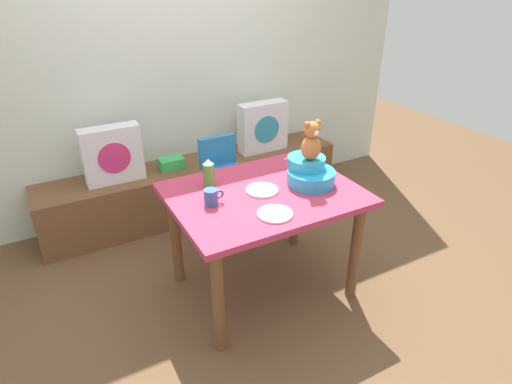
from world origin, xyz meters
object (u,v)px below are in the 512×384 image
ketchup_bottle (209,173)px  dining_table (264,208)px  infant_seat_teal (309,172)px  dinner_plate_far (275,214)px  teddy_bear (311,141)px  coffee_mug (211,197)px  highchair (225,174)px  book_stack (171,163)px  dinner_plate_near (262,190)px  pillow_floral_left (112,155)px  pillow_floral_right (263,127)px

ketchup_bottle → dining_table: bearing=-40.8°
dining_table → infant_seat_teal: bearing=-5.2°
dinner_plate_far → teddy_bear: bearing=31.4°
teddy_bear → coffee_mug: teddy_bear is taller
highchair → dinner_plate_far: (-0.16, -1.02, 0.22)m
infant_seat_teal → ketchup_bottle: bearing=156.0°
book_stack → dinner_plate_near: (0.20, -1.18, 0.24)m
book_stack → pillow_floral_left: bearing=-177.4°
pillow_floral_right → infant_seat_teal: same height
book_stack → dining_table: size_ratio=0.18×
dinner_plate_far → coffee_mug: bearing=133.4°
book_stack → teddy_bear: size_ratio=0.80×
pillow_floral_right → ketchup_bottle: bearing=-134.1°
infant_seat_teal → book_stack: bearing=113.1°
book_stack → dinner_plate_far: 1.48m
highchair → dinner_plate_near: size_ratio=3.95×
infant_seat_teal → ketchup_bottle: 0.63m
teddy_bear → dinner_plate_far: bearing=-148.6°
coffee_mug → dinner_plate_far: size_ratio=0.60×
highchair → dinner_plate_near: bearing=-96.3°
highchair → infant_seat_teal: infant_seat_teal is taller
ketchup_bottle → dinner_plate_near: ketchup_bottle is taller
ketchup_bottle → teddy_bear: bearing=-24.0°
dinner_plate_far → ketchup_bottle: bearing=110.2°
pillow_floral_left → coffee_mug: pillow_floral_left is taller
highchair → dinner_plate_far: bearing=-98.7°
pillow_floral_left → book_stack: bearing=2.6°
book_stack → highchair: size_ratio=0.25×
teddy_bear → ketchup_bottle: (-0.57, 0.26, -0.19)m
pillow_floral_left → dinner_plate_far: pillow_floral_left is taller
dinner_plate_far → dining_table: bearing=73.3°
teddy_bear → infant_seat_teal: bearing=90.0°
highchair → teddy_bear: size_ratio=3.16×
dinner_plate_near → dinner_plate_far: (-0.07, -0.28, 0.00)m
book_stack → coffee_mug: 1.22m
teddy_bear → highchair: bearing=106.8°
dining_table → coffee_mug: size_ratio=9.44×
dining_table → dinner_plate_near: dinner_plate_near is taller
pillow_floral_right → dinner_plate_near: pillow_floral_right is taller
highchair → ketchup_bottle: 0.70m
pillow_floral_left → dinner_plate_near: bearing=-60.3°
book_stack → dining_table: (0.21, -1.19, 0.12)m
infant_seat_teal → dinner_plate_far: size_ratio=1.65×
pillow_floral_left → ketchup_bottle: 1.03m
dinner_plate_far → book_stack: bearing=95.1°
pillow_floral_left → dining_table: (0.66, -1.17, -0.06)m
infant_seat_teal → ketchup_bottle: (-0.57, 0.25, 0.02)m
dinner_plate_far → pillow_floral_right: bearing=63.1°
pillow_floral_right → teddy_bear: (-0.34, -1.20, 0.34)m
dining_table → coffee_mug: coffee_mug is taller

